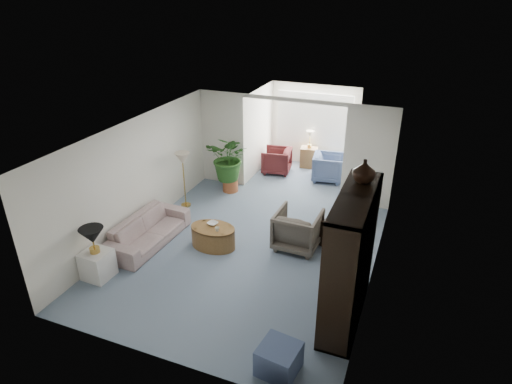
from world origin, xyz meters
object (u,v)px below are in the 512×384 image
at_px(sofa, 149,230).
at_px(coffee_bowl, 213,223).
at_px(cabinet_urn, 364,171).
at_px(plant_pot, 230,185).
at_px(coffee_cup, 217,229).
at_px(floor_lamp, 182,158).
at_px(sunroom_chair_blue, 328,167).
at_px(table_lamp, 92,236).
at_px(wingback_chair, 298,229).
at_px(end_table, 98,264).
at_px(coffee_table, 213,237).
at_px(framed_picture, 378,200).
at_px(side_table_dark, 334,234).
at_px(entertainment_cabinet, 350,258).
at_px(sunroom_table, 309,157).
at_px(ottoman, 279,359).
at_px(sunroom_chair_maroon, 277,161).

height_order(sofa, coffee_bowl, sofa).
height_order(cabinet_urn, plant_pot, cabinet_urn).
relative_size(sofa, coffee_bowl, 9.79).
bearing_deg(coffee_cup, sofa, -169.43).
xyz_separation_m(floor_lamp, sunroom_chair_blue, (2.88, 2.82, -0.88)).
height_order(table_lamp, wingback_chair, table_lamp).
xyz_separation_m(sofa, sunroom_chair_blue, (2.74, 4.57, 0.08)).
bearing_deg(coffee_cup, sunroom_chair_blue, 73.48).
relative_size(sofa, sunroom_chair_blue, 2.48).
distance_m(end_table, coffee_bowl, 2.35).
bearing_deg(wingback_chair, plant_pot, -37.08).
bearing_deg(coffee_table, table_lamp, -131.30).
bearing_deg(coffee_bowl, framed_picture, -3.27).
xyz_separation_m(framed_picture, plant_pot, (-3.95, 2.65, -1.54)).
height_order(coffee_bowl, side_table_dark, side_table_dark).
bearing_deg(floor_lamp, side_table_dark, -6.94).
bearing_deg(end_table, sofa, 81.57).
xyz_separation_m(floor_lamp, entertainment_cabinet, (4.39, -2.41, -0.16)).
bearing_deg(sunroom_table, cabinet_urn, -67.58).
height_order(coffee_bowl, ottoman, coffee_bowl).
height_order(coffee_table, wingback_chair, wingback_chair).
bearing_deg(sunroom_chair_blue, framed_picture, -166.07).
distance_m(wingback_chair, ottoman, 3.25).
bearing_deg(floor_lamp, sofa, -85.52).
height_order(side_table_dark, cabinet_urn, cabinet_urn).
bearing_deg(coffee_bowl, sunroom_table, 81.49).
height_order(framed_picture, table_lamp, framed_picture).
xyz_separation_m(sofa, table_lamp, (-0.20, -1.35, 0.59)).
xyz_separation_m(coffee_cup, wingback_chair, (1.47, 0.72, -0.08)).
bearing_deg(sunroom_table, entertainment_cabinet, -69.29).
xyz_separation_m(framed_picture, coffee_table, (-3.17, 0.08, -1.47)).
relative_size(framed_picture, coffee_table, 0.53).
height_order(coffee_table, sunroom_chair_maroon, sunroom_chair_maroon).
height_order(wingback_chair, plant_pot, wingback_chair).
bearing_deg(sunroom_chair_maroon, entertainment_cabinet, 21.73).
distance_m(end_table, side_table_dark, 4.66).
distance_m(plant_pot, sunroom_chair_blue, 2.76).
xyz_separation_m(coffee_bowl, sunroom_chair_maroon, (-0.02, 4.10, -0.12)).
bearing_deg(end_table, floor_lamp, 88.84).
bearing_deg(plant_pot, sofa, -100.16).
xyz_separation_m(table_lamp, floor_lamp, (0.06, 3.10, 0.36)).
height_order(plant_pot, sunroom_table, sunroom_table).
height_order(coffee_bowl, sunroom_chair_blue, sunroom_chair_blue).
relative_size(table_lamp, entertainment_cabinet, 0.20).
relative_size(end_table, sunroom_chair_maroon, 0.68).
height_order(floor_lamp, sunroom_chair_maroon, floor_lamp).
bearing_deg(floor_lamp, coffee_cup, -42.75).
xyz_separation_m(floor_lamp, sunroom_table, (2.13, 3.57, -0.95)).
height_order(coffee_bowl, wingback_chair, wingback_chair).
bearing_deg(table_lamp, side_table_dark, 34.56).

